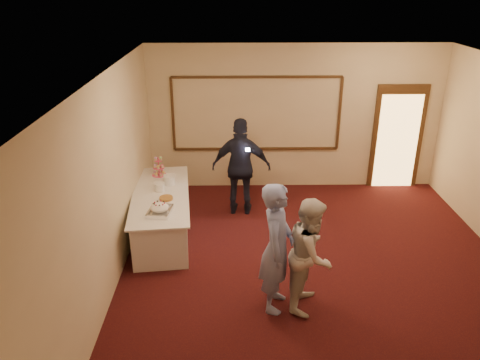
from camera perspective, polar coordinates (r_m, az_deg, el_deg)
name	(u,v)px	position (r m, az deg, el deg)	size (l,w,h in m)	color
floor	(320,280)	(7.23, 9.70, -11.93)	(7.00, 7.00, 0.00)	black
room_walls	(330,153)	(6.30, 10.93, 3.31)	(6.04, 7.04, 3.02)	beige
wall_molding	(256,114)	(9.61, 2.01, 8.04)	(3.45, 0.04, 1.55)	#372110
doorway	(397,138)	(10.32, 18.62, 4.90)	(1.05, 0.07, 2.20)	#372110
buffet_table	(162,214)	(8.23, -9.51, -4.09)	(1.20, 2.54, 0.77)	silver
pavlova_tray	(160,209)	(7.38, -9.76, -3.50)	(0.39, 0.51, 0.18)	silver
cupcake_stand	(159,168)	(8.78, -9.87, 1.43)	(0.27, 0.27, 0.39)	#E64978
plate_stack_a	(160,187)	(8.15, -9.76, -0.84)	(0.18, 0.18, 0.15)	white
plate_stack_b	(169,180)	(8.37, -8.60, 0.01)	(0.21, 0.21, 0.17)	white
tart	(166,199)	(7.82, -9.00, -2.25)	(0.26, 0.26, 0.05)	white
man	(277,248)	(6.18, 4.52, -8.23)	(0.66, 0.44, 1.82)	#8495D1
woman	(311,254)	(6.32, 8.64, -8.88)	(0.77, 0.60, 1.59)	silver
guest	(241,167)	(8.65, 0.16, 1.59)	(1.09, 0.45, 1.86)	black
camera_flash	(248,150)	(8.23, 0.94, 3.71)	(0.07, 0.04, 0.05)	white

